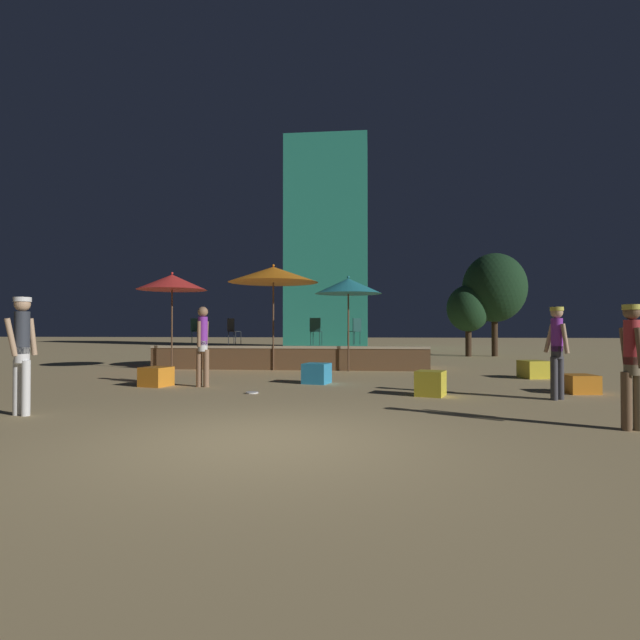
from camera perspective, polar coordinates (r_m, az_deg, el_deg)
ground_plane at (r=6.13m, az=-6.84°, el=-13.65°), size 120.00×120.00×0.00m
wooden_deck at (r=16.95m, az=-3.18°, el=-4.26°), size 8.94×2.34×0.76m
patio_umbrella_0 at (r=15.46m, az=3.26°, el=3.88°), size 2.07×2.07×2.95m
patio_umbrella_1 at (r=15.93m, az=-5.35°, el=5.18°), size 2.85×2.85×3.36m
patio_umbrella_2 at (r=16.51m, az=-16.55°, el=4.15°), size 2.19×2.19×3.11m
cube_seat_0 at (r=14.52m, az=23.19°, el=-5.21°), size 0.75×0.75×0.47m
cube_seat_1 at (r=11.66m, az=27.53°, el=-6.49°), size 0.68×0.68×0.38m
cube_seat_2 at (r=12.11m, az=-0.39°, el=-6.12°), size 0.71×0.71×0.49m
cube_seat_3 at (r=12.15m, az=-18.22°, el=-6.17°), size 0.72×0.72×0.44m
cube_seat_4 at (r=10.18m, az=12.51°, el=-7.08°), size 0.68×0.68×0.50m
person_0 at (r=11.70m, az=-13.26°, el=-2.49°), size 0.31×0.47×1.83m
person_1 at (r=7.77m, az=32.08°, el=-3.88°), size 0.29×0.50×1.67m
person_2 at (r=10.35m, az=25.46°, el=-2.79°), size 0.35×0.50×1.75m
person_3 at (r=8.97m, az=-30.91°, el=-2.65°), size 0.30×0.54×1.84m
bistro_chair_0 at (r=17.49m, az=-9.95°, el=-0.98°), size 0.45×0.44×0.90m
bistro_chair_1 at (r=17.12m, az=4.09°, el=-1.00°), size 0.48×0.48×0.90m
bistro_chair_2 at (r=17.68m, az=-13.94°, el=-0.97°), size 0.46×0.46×0.90m
bistro_chair_3 at (r=16.37m, az=-0.50°, el=-1.01°), size 0.40×0.41×0.90m
frisbee_disc at (r=10.42m, az=-7.77°, el=-8.22°), size 0.26×0.26×0.03m
background_tree_0 at (r=24.24m, az=16.59°, el=1.24°), size 1.98×1.98×3.33m
background_tree_1 at (r=24.75m, az=19.31°, el=3.48°), size 2.93×2.93×4.82m
distant_building at (r=33.81m, az=0.82°, el=8.66°), size 5.40×3.41×13.86m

